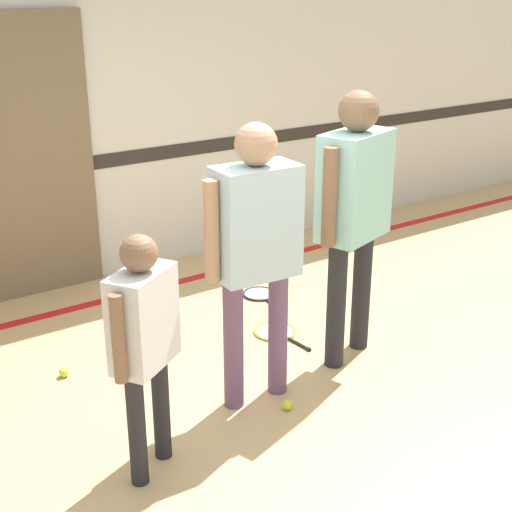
% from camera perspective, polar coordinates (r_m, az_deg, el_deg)
% --- Properties ---
extents(ground_plane, '(16.00, 16.00, 0.00)m').
position_cam_1_polar(ground_plane, '(4.40, -0.75, -12.51)').
color(ground_plane, tan).
extents(wall_back, '(16.00, 0.07, 3.20)m').
position_cam_1_polar(wall_back, '(6.02, -14.88, 12.38)').
color(wall_back, silver).
rests_on(wall_back, ground_plane).
extents(floor_stripe, '(14.40, 0.10, 0.01)m').
position_cam_1_polar(floor_stripe, '(5.97, -11.64, -3.40)').
color(floor_stripe, red).
rests_on(floor_stripe, ground_plane).
extents(person_instructor, '(0.65, 0.30, 1.73)m').
position_cam_1_polar(person_instructor, '(4.08, 0.00, 1.55)').
color(person_instructor, '#6B4C70').
rests_on(person_instructor, ground_plane).
extents(person_student_left, '(0.44, 0.37, 1.32)m').
position_cam_1_polar(person_student_left, '(3.58, -8.96, -5.96)').
color(person_student_left, '#232328').
rests_on(person_student_left, ground_plane).
extents(person_student_right, '(0.66, 0.42, 1.82)m').
position_cam_1_polar(person_student_right, '(4.63, 7.86, 4.47)').
color(person_student_right, '#232328').
rests_on(person_student_right, ground_plane).
extents(racket_spare_on_floor, '(0.34, 0.56, 0.03)m').
position_cam_1_polar(racket_spare_on_floor, '(5.31, 1.64, -6.10)').
color(racket_spare_on_floor, '#C6D838').
rests_on(racket_spare_on_floor, ground_plane).
extents(racket_second_spare, '(0.33, 0.55, 0.03)m').
position_cam_1_polar(racket_second_spare, '(5.92, 0.37, -3.12)').
color(racket_second_spare, '#28282D').
rests_on(racket_second_spare, ground_plane).
extents(tennis_ball_near_instructor, '(0.07, 0.07, 0.07)m').
position_cam_1_polar(tennis_ball_near_instructor, '(4.42, 2.50, -11.82)').
color(tennis_ball_near_instructor, '#CCE038').
rests_on(tennis_ball_near_instructor, ground_plane).
extents(tennis_ball_by_spare_racket, '(0.07, 0.07, 0.07)m').
position_cam_1_polar(tennis_ball_by_spare_racket, '(5.28, 1.86, -5.96)').
color(tennis_ball_by_spare_racket, '#CCE038').
rests_on(tennis_ball_by_spare_racket, ground_plane).
extents(tennis_ball_stray_left, '(0.07, 0.07, 0.07)m').
position_cam_1_polar(tennis_ball_stray_left, '(4.91, -15.12, -8.96)').
color(tennis_ball_stray_left, '#CCE038').
rests_on(tennis_ball_stray_left, ground_plane).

